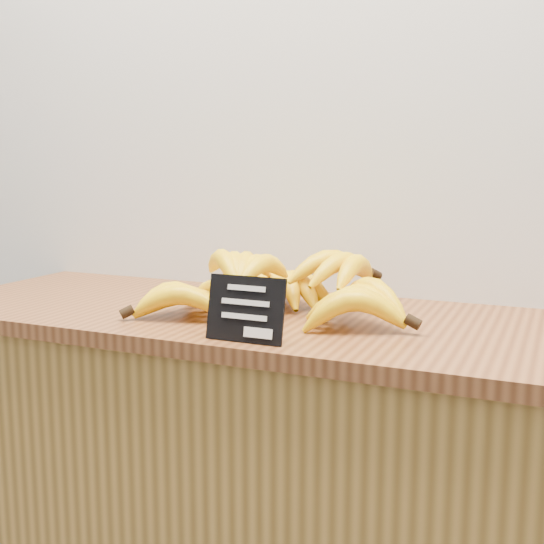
% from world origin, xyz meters
% --- Properties ---
extents(counter, '(1.47, 0.50, 0.90)m').
position_xyz_m(counter, '(0.17, 2.75, 0.45)').
color(counter, '#A47B35').
rests_on(counter, ground).
extents(counter_top, '(1.51, 0.54, 0.03)m').
position_xyz_m(counter_top, '(0.17, 2.75, 0.92)').
color(counter_top, brown).
rests_on(counter_top, counter).
extents(chalkboard_sign, '(0.14, 0.03, 0.11)m').
position_xyz_m(chalkboard_sign, '(0.20, 2.53, 0.98)').
color(chalkboard_sign, black).
rests_on(chalkboard_sign, counter_top).
extents(banana_pile, '(0.58, 0.38, 0.12)m').
position_xyz_m(banana_pile, '(0.17, 2.73, 0.98)').
color(banana_pile, yellow).
rests_on(banana_pile, counter_top).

